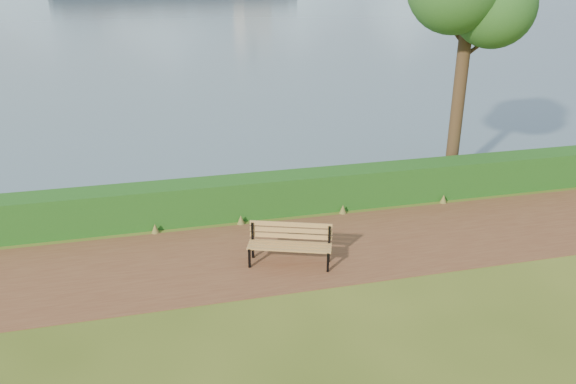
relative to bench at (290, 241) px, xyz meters
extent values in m
plane|color=#405117|center=(0.40, 0.17, -0.52)|extent=(140.00, 140.00, 0.00)
cube|color=brown|center=(0.40, 0.47, -0.51)|extent=(40.00, 3.40, 0.01)
cube|color=#134112|center=(0.40, 2.77, -0.02)|extent=(32.00, 0.85, 1.00)
cube|color=black|center=(-0.89, 0.00, -0.29)|extent=(0.07, 0.07, 0.45)
cube|color=black|center=(-0.74, 0.41, -0.09)|extent=(0.07, 0.07, 0.86)
cube|color=black|center=(-0.82, 0.20, -0.10)|extent=(0.23, 0.50, 0.05)
cube|color=black|center=(0.68, -0.58, -0.29)|extent=(0.07, 0.07, 0.45)
cube|color=black|center=(0.83, -0.17, -0.09)|extent=(0.07, 0.07, 0.86)
cube|color=black|center=(0.75, -0.38, -0.10)|extent=(0.23, 0.50, 0.05)
cube|color=#A0753E|center=(-0.10, -0.26, -0.07)|extent=(1.71, 0.70, 0.03)
cube|color=#A0753E|center=(-0.05, -0.15, -0.07)|extent=(1.71, 0.70, 0.03)
cube|color=#A0753E|center=(-0.01, -0.03, -0.07)|extent=(1.71, 0.70, 0.03)
cube|color=#A0753E|center=(0.03, 0.09, -0.07)|extent=(1.71, 0.70, 0.03)
cube|color=#A0753E|center=(0.05, 0.15, 0.05)|extent=(1.70, 0.66, 0.10)
cube|color=#A0753E|center=(0.05, 0.15, 0.19)|extent=(1.70, 0.66, 0.10)
cube|color=#A0753E|center=(0.05, 0.15, 0.33)|extent=(1.70, 0.66, 0.10)
cylinder|color=#372316|center=(5.89, 3.69, 2.73)|extent=(0.36, 0.36, 6.49)
sphere|color=#1C4E1A|center=(6.31, 3.15, 4.53)|extent=(2.16, 2.16, 2.16)
cylinder|color=#372316|center=(6.30, 3.69, 3.45)|extent=(0.95, 0.11, 0.71)
cylinder|color=#372316|center=(5.53, 3.78, 3.90)|extent=(0.73, 0.34, 0.65)
camera|label=1|loc=(-2.67, -10.47, 5.46)|focal=35.00mm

